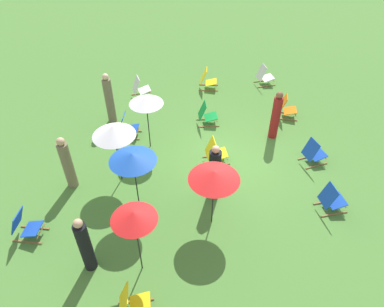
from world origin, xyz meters
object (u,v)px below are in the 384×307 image
deckchair_0 (331,199)px  deckchair_6 (206,115)px  deckchair_2 (207,80)px  person_2 (109,100)px  deckchair_4 (314,153)px  umbrella_2 (132,157)px  umbrella_1 (214,176)px  deckchair_7 (140,88)px  umbrella_0 (146,100)px  deckchair_8 (264,76)px  deckchair_10 (127,126)px  person_1 (67,164)px  deckchair_5 (132,303)px  deckchair_3 (25,226)px  person_4 (276,116)px  umbrella_3 (134,216)px  deckchair_1 (286,108)px  person_0 (85,246)px  person_3 (214,173)px  deckchair_9 (215,152)px  umbrella_4 (113,131)px

deckchair_0 → deckchair_6: (4.29, 2.62, 0.00)m
deckchair_2 → person_2: bearing=126.5°
deckchair_4 → umbrella_2: umbrella_2 is taller
umbrella_1 → deckchair_7: bearing=14.5°
deckchair_7 → umbrella_0: size_ratio=0.45×
deckchair_2 → deckchair_8: bearing=-79.4°
deckchair_10 → person_1: person_1 is taller
deckchair_7 → person_2: (-1.48, 1.04, 0.51)m
deckchair_10 → deckchair_0: bearing=-115.3°
deckchair_5 → deckchair_3: bearing=48.2°
person_1 → person_4: (1.44, -6.35, -0.00)m
umbrella_2 → deckchair_7: bearing=-2.0°
umbrella_3 → deckchair_3: bearing=64.7°
deckchair_6 → deckchair_4: bearing=-127.2°
deckchair_5 → deckchair_6: size_ratio=1.00×
deckchair_1 → person_0: 8.30m
deckchair_6 → person_0: bearing=148.7°
deckchair_7 → deckchair_10: (-2.39, 0.51, 0.00)m
umbrella_2 → person_2: 4.37m
deckchair_1 → person_1: bearing=125.3°
deckchair_8 → umbrella_2: size_ratio=0.43×
deckchair_1 → deckchair_7: bearing=84.2°
deckchair_2 → deckchair_10: bearing=141.2°
umbrella_0 → person_2: umbrella_0 is taller
deckchair_7 → person_2: size_ratio=0.45×
person_3 → person_4: size_ratio=1.02×
deckchair_6 → deckchair_9: size_ratio=1.00×
deckchair_6 → deckchair_7: same height
umbrella_1 → umbrella_2: 1.98m
deckchair_6 → deckchair_9: same height
deckchair_6 → person_0: person_0 is taller
deckchair_2 → person_3: (-5.72, 0.78, 0.45)m
deckchair_0 → deckchair_1: size_ratio=0.97×
deckchair_5 → umbrella_4: (4.02, 0.29, 1.40)m
person_1 → umbrella_4: bearing=-51.1°
deckchair_1 → person_4: bearing=159.4°
deckchair_1 → deckchair_3: same height
deckchair_7 → deckchair_8: (0.30, -4.97, 0.00)m
deckchair_7 → umbrella_3: 7.64m
umbrella_1 → person_1: bearing=63.7°
deckchair_5 → umbrella_0: bearing=-6.1°
deckchair_0 → deckchair_10: (3.97, 5.34, 0.00)m
deckchair_2 → deckchair_3: same height
deckchair_8 → person_0: person_0 is taller
deckchair_1 → person_0: (-5.24, 6.43, 0.42)m
umbrella_4 → person_0: (-2.80, 0.67, -0.99)m
umbrella_4 → person_1: size_ratio=1.13×
deckchair_3 → umbrella_2: bearing=-65.3°
deckchair_3 → deckchair_7: size_ratio=1.02×
deckchair_1 → deckchair_6: 2.86m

